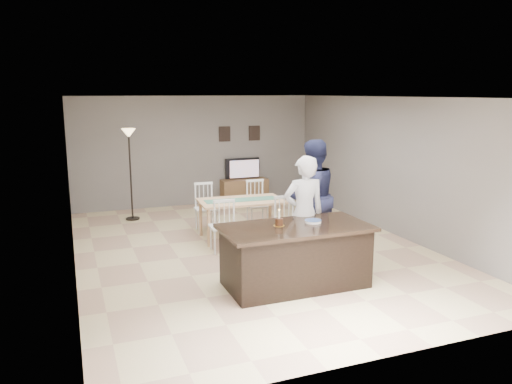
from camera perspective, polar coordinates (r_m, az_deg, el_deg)
name	(u,v)px	position (r m, az deg, el deg)	size (l,w,h in m)	color
floor	(252,250)	(9.04, -0.46, -6.60)	(8.00, 8.00, 0.00)	#CFB885
room_shell	(252,157)	(8.67, -0.48, 4.00)	(8.00, 8.00, 8.00)	slate
kitchen_island	(295,256)	(7.32, 4.51, -7.25)	(2.15, 1.10, 0.90)	black
tv_console	(244,191)	(12.80, -1.33, 0.15)	(1.20, 0.40, 0.60)	brown
television	(243,169)	(12.76, -1.44, 2.68)	(0.91, 0.12, 0.53)	black
tv_screen_glow	(244,169)	(12.69, -1.32, 2.66)	(0.78, 0.78, 0.00)	orange
picture_frames	(240,134)	(12.77, -1.88, 6.69)	(1.10, 0.02, 0.38)	black
doorway	(74,231)	(5.96, -20.11, -4.22)	(0.00, 2.10, 2.65)	black
woman	(304,214)	(7.84, 5.49, -2.49)	(0.67, 0.44, 1.84)	silver
man	(312,197)	(8.76, 6.40, -0.52)	(0.97, 0.75, 1.99)	#1B1E3B
birthday_cake	(279,222)	(7.17, 2.65, -3.43)	(0.16, 0.16, 0.24)	#EDBD45
plate_stack	(313,221)	(7.39, 6.53, -3.35)	(0.25, 0.25, 0.04)	white
dining_table	(241,207)	(9.60, -1.71, -1.67)	(1.65, 1.89, 0.98)	tan
floor_lamp	(129,149)	(11.20, -14.27, 4.73)	(0.30, 0.30, 2.02)	black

